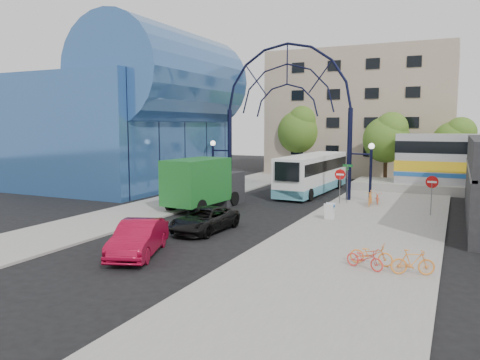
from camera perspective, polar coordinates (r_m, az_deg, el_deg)
The scene contains 22 objects.
ground at distance 25.16m, azimuth -5.20°, elevation -6.48°, with size 120.00×120.00×0.00m, color black.
sidewalk_east at distance 26.14m, azimuth 14.88°, elevation -6.05°, with size 8.00×56.00×0.12m, color gray.
plaza_west at distance 33.55m, azimuth -9.64°, elevation -3.12°, with size 5.00×50.00×0.12m, color gray.
gateway_arch at distance 37.37m, azimuth 5.74°, elevation 11.01°, with size 13.64×0.44×12.10m.
stop_sign at distance 34.20m, azimuth 12.10°, elevation 0.28°, with size 0.80×0.07×2.50m.
do_not_enter_sign at distance 31.39m, azimuth 22.35°, elevation -0.67°, with size 0.76×0.07×2.48m.
street_name_sign at distance 34.68m, azimuth 12.97°, elevation 0.58°, with size 0.70×0.70×2.80m.
sandwich_board at distance 28.39m, azimuth 10.86°, elevation -3.53°, with size 0.55×0.61×0.99m.
transit_hall at distance 45.54m, azimuth -12.50°, elevation 7.77°, with size 16.50×18.00×14.50m.
apartment_block at distance 57.08m, azimuth 14.72°, elevation 7.77°, with size 20.00×12.10×14.00m.
tree_north_a at distance 47.49m, azimuth 17.55°, elevation 5.04°, with size 4.48×4.48×7.00m.
tree_north_b at distance 53.60m, azimuth 7.45°, elevation 6.16°, with size 5.12×5.12×8.00m.
tree_north_c at distance 49.09m, azimuth 24.83°, elevation 4.39°, with size 4.16×4.16×6.50m.
city_bus at distance 40.09m, azimuth 8.86°, elevation 0.85°, with size 3.16×11.90×3.24m.
green_truck at distance 32.27m, azimuth -4.36°, elevation -0.42°, with size 3.14×7.08×3.48m.
black_suv at distance 25.39m, azimuth -4.36°, elevation -4.84°, with size 2.17×4.71×1.31m, color black.
red_sedan at distance 21.25m, azimuth -12.28°, elevation -6.95°, with size 1.63×4.68×1.54m, color maroon.
bike_near_a at distance 35.03m, azimuth 16.42°, elevation -2.08°, with size 0.56×1.61×0.85m, color #EC5D2F.
bike_near_b at distance 33.96m, azimuth 15.59°, elevation -2.15°, with size 0.50×1.76×1.06m, color orange.
bike_far_a at distance 19.78m, azimuth 15.70°, elevation -8.67°, with size 0.60×1.72×0.90m, color orange.
bike_far_b at distance 18.97m, azimuth 20.32°, elevation -9.38°, with size 0.46×1.63×0.98m, color orange.
bike_far_c at distance 19.19m, azimuth 14.97°, elevation -9.22°, with size 0.56×1.60×0.84m, color red.
Camera 1 is at (12.39, -21.14, 5.73)m, focal length 35.00 mm.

